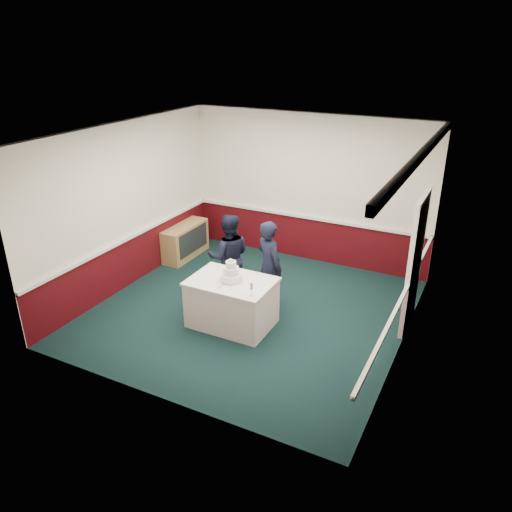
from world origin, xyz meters
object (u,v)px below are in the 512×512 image
at_px(cake_knife, 223,285).
at_px(person_woman, 269,266).
at_px(sideboard, 185,241).
at_px(cake_table, 232,302).
at_px(person_man, 229,257).
at_px(champagne_flute, 251,287).
at_px(wedding_cake, 231,274).

distance_m(cake_knife, person_woman, 0.99).
bearing_deg(sideboard, person_woman, -25.35).
distance_m(cake_table, person_man, 1.01).
xyz_separation_m(sideboard, champagne_flute, (2.70, -2.20, 0.58)).
bearing_deg(wedding_cake, cake_table, -90.00).
height_order(sideboard, person_woman, person_woman).
xyz_separation_m(cake_table, champagne_flute, (0.50, -0.28, 0.53)).
xyz_separation_m(cake_table, person_man, (-0.50, 0.80, 0.38)).
bearing_deg(person_man, wedding_cake, 91.28).
distance_m(cake_table, cake_knife, 0.44).
height_order(cake_table, champagne_flute, champagne_flute).
relative_size(sideboard, cake_knife, 5.45).
bearing_deg(champagne_flute, person_woman, 100.61).
distance_m(cake_table, person_woman, 0.89).
xyz_separation_m(wedding_cake, person_man, (-0.50, 0.80, -0.12)).
xyz_separation_m(wedding_cake, champagne_flute, (0.50, -0.28, 0.03)).
bearing_deg(person_woman, cake_knife, 99.98).
height_order(cake_table, person_woman, person_woman).
distance_m(cake_table, wedding_cake, 0.50).
relative_size(cake_table, wedding_cake, 3.63).
bearing_deg(cake_knife, wedding_cake, 90.24).
height_order(champagne_flute, person_man, person_man).
relative_size(cake_table, person_man, 0.85).
bearing_deg(person_man, cake_table, 91.28).
relative_size(cake_knife, person_man, 0.14).
bearing_deg(person_man, champagne_flute, 102.05).
height_order(person_man, person_woman, person_woman).
height_order(cake_knife, person_man, person_man).
distance_m(sideboard, champagne_flute, 3.53).
relative_size(wedding_cake, cake_knife, 1.65).
distance_m(sideboard, cake_table, 2.92).
bearing_deg(sideboard, champagne_flute, -39.20).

